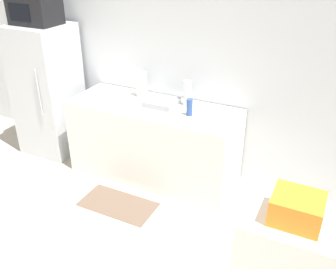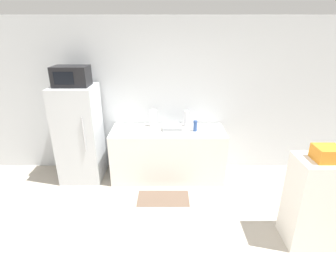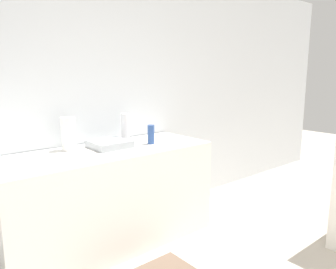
% 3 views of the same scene
% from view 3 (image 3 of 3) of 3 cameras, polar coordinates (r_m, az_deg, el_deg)
% --- Properties ---
extents(wall_back, '(8.00, 0.06, 2.60)m').
position_cam_3_polar(wall_back, '(3.12, -14.32, 6.57)').
color(wall_back, silver).
rests_on(wall_back, ground_plane).
extents(counter, '(1.85, 0.70, 0.86)m').
position_cam_3_polar(counter, '(2.96, -10.38, -10.80)').
color(counter, silver).
rests_on(counter, ground_plane).
extents(sink_basin, '(0.32, 0.31, 0.06)m').
position_cam_3_polar(sink_basin, '(2.92, -10.14, -1.65)').
color(sink_basin, '#9EA3A8').
rests_on(sink_basin, counter).
extents(bottle_tall, '(0.08, 0.08, 0.27)m').
position_cam_3_polar(bottle_tall, '(3.12, -7.46, 1.18)').
color(bottle_tall, silver).
rests_on(bottle_tall, counter).
extents(bottle_short, '(0.06, 0.06, 0.18)m').
position_cam_3_polar(bottle_short, '(3.01, -2.98, 0.01)').
color(bottle_short, '#2D4C8C').
rests_on(bottle_short, counter).
extents(paper_towel_roll, '(0.12, 0.12, 0.28)m').
position_cam_3_polar(paper_towel_roll, '(2.87, -16.96, 0.09)').
color(paper_towel_roll, white).
rests_on(paper_towel_roll, counter).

